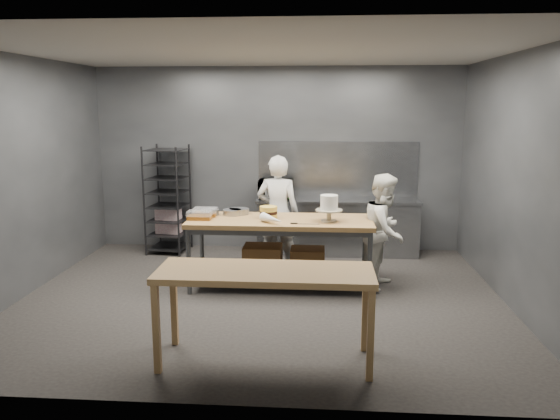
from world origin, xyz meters
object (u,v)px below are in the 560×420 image
Objects in this scene: chef_behind at (278,213)px; microwave at (276,189)px; near_counter at (265,279)px; layer_cake at (269,212)px; speed_rack at (168,200)px; frosted_cake_stand at (329,205)px; work_table at (281,245)px; chef_right at (385,231)px.

chef_behind reaches higher than microwave.
layer_cake reaches higher than near_counter.
layer_cake is at bearing -41.57° from speed_rack.
speed_rack is 1.04× the size of chef_behind.
speed_rack is 3.14m from frosted_cake_stand.
near_counter is at bearing -62.49° from speed_rack.
speed_rack is 2.41m from layer_cake.
near_counter is 4.28m from speed_rack.
microwave is (-0.22, 3.88, 0.24)m from near_counter.
microwave is at bearing 93.25° from near_counter.
speed_rack is 5.10× the size of frosted_cake_stand.
microwave reaches higher than work_table.
speed_rack is at bearing 138.43° from layer_cake.
chef_behind is (-0.11, 2.94, 0.03)m from near_counter.
chef_right is at bearing 17.52° from frosted_cake_stand.
work_table is at bearing -9.72° from layer_cake.
microwave is (-0.21, 1.71, 0.48)m from work_table.
microwave is (-1.57, 1.59, 0.29)m from chef_right.
speed_rack is at bearing -177.39° from microwave.
near_counter is 1.32× the size of chef_right.
layer_cake is at bearing 117.85° from chef_right.
speed_rack is at bearing 146.05° from frosted_cake_stand.
microwave is at bearing 96.97° from work_table.
speed_rack is 7.62× the size of layer_cake.
chef_behind is at bearing 90.55° from chef_right.
frosted_cake_stand is at bearing -10.65° from work_table.
chef_behind is at bearing 129.25° from frosted_cake_stand.
near_counter is 2.94m from chef_behind.
frosted_cake_stand is (0.72, -0.88, 0.29)m from chef_behind.
speed_rack is at bearing 140.41° from work_table.
layer_cake is (-0.79, 0.15, -0.13)m from frosted_cake_stand.
chef_right is 0.86m from frosted_cake_stand.
chef_behind reaches higher than chef_right.
speed_rack is 2.06m from chef_behind.
near_counter is at bearing -106.58° from frosted_cake_stand.
work_table is at bearing -39.59° from speed_rack.
frosted_cake_stand reaches higher than near_counter.
chef_right is 2.79× the size of microwave.
frosted_cake_stand is at bearing 132.08° from chef_right.
layer_cake is (1.80, -1.60, 0.14)m from speed_rack.
near_counter is 1.19× the size of chef_behind.
frosted_cake_stand is (0.83, -1.82, 0.08)m from microwave.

